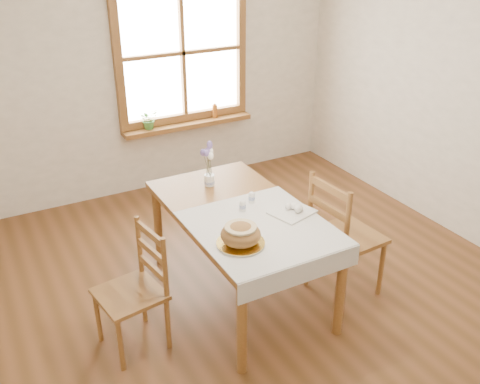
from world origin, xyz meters
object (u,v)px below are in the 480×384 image
object	(u,v)px
dining_table	(240,220)
flower_vase	(209,181)
chair_left	(129,292)
bread_plate	(241,243)
chair_right	(347,235)

from	to	relation	value
dining_table	flower_vase	size ratio (longest dim) A/B	17.67
chair_left	bread_plate	world-z (taller)	chair_left
dining_table	chair_right	distance (m)	0.84
dining_table	chair_left	distance (m)	0.97
bread_plate	flower_vase	xyz separation A→B (m)	(0.21, 0.91, 0.03)
chair_left	chair_right	world-z (taller)	chair_right
chair_left	chair_right	xyz separation A→B (m)	(1.67, -0.19, 0.07)
chair_left	flower_vase	size ratio (longest dim) A/B	9.72
bread_plate	dining_table	bearing A→B (deg)	61.84
dining_table	chair_right	world-z (taller)	chair_right
chair_right	bread_plate	xyz separation A→B (m)	(-0.98, -0.09, 0.26)
chair_right	bread_plate	bearing A→B (deg)	91.37
chair_left	chair_right	distance (m)	1.69
bread_plate	chair_left	bearing A→B (deg)	158.24
bread_plate	flower_vase	world-z (taller)	flower_vase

